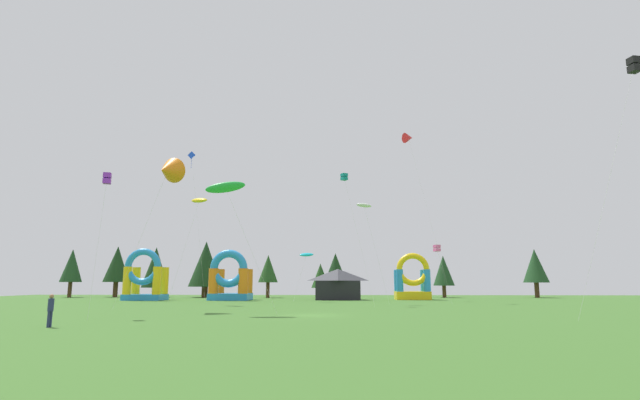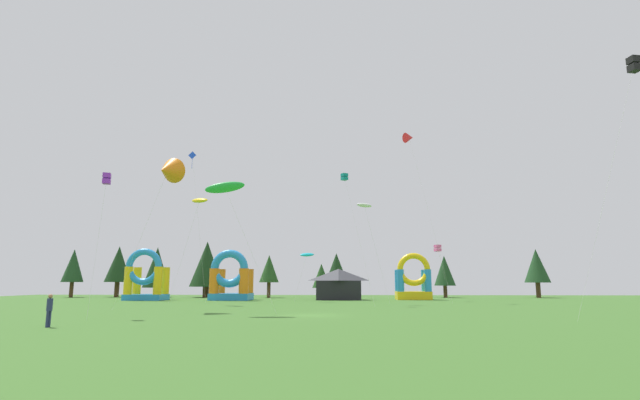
% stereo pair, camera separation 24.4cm
% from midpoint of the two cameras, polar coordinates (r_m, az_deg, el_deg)
% --- Properties ---
extents(ground_plane, '(120.00, 120.00, 0.00)m').
position_cam_midpoint_polar(ground_plane, '(38.09, -0.94, -13.45)').
color(ground_plane, '#3D6B28').
extents(kite_pink_box, '(1.39, 2.80, 7.60)m').
position_cam_midpoint_polar(kite_pink_box, '(68.79, 13.53, -5.55)').
color(kite_pink_box, '#EA599E').
rests_on(kite_pink_box, ground_plane).
extents(kite_green_parafoil, '(6.17, 1.83, 11.18)m').
position_cam_midpoint_polar(kite_green_parafoil, '(41.35, -11.27, 1.47)').
color(kite_green_parafoil, green).
rests_on(kite_green_parafoil, ground_plane).
extents(kite_blue_diamond, '(4.39, 4.69, 20.52)m').
position_cam_midpoint_polar(kite_blue_diamond, '(70.57, -14.96, 4.79)').
color(kite_blue_diamond, blue).
rests_on(kite_blue_diamond, ground_plane).
extents(kite_black_box, '(6.68, 1.71, 18.86)m').
position_cam_midpoint_polar(kite_black_box, '(43.44, 32.93, 13.18)').
color(kite_black_box, black).
rests_on(kite_black_box, ground_plane).
extents(kite_cyan_parafoil, '(2.68, 1.14, 6.48)m').
position_cam_midpoint_polar(kite_cyan_parafoil, '(64.29, -1.71, -6.47)').
color(kite_cyan_parafoil, '#19B7CC').
rests_on(kite_cyan_parafoil, ground_plane).
extents(kite_white_parafoil, '(3.78, 1.49, 12.19)m').
position_cam_midpoint_polar(kite_white_parafoil, '(58.89, 5.09, -0.64)').
color(kite_white_parafoil, white).
rests_on(kite_white_parafoil, ground_plane).
extents(kite_teal_box, '(3.47, 5.27, 15.23)m').
position_cam_midpoint_polar(kite_teal_box, '(57.36, 2.76, 2.69)').
color(kite_teal_box, '#0C7F7A').
rests_on(kite_teal_box, ground_plane).
extents(kite_purple_box, '(1.41, 3.71, 10.91)m').
position_cam_midpoint_polar(kite_purple_box, '(41.08, -23.99, 2.30)').
color(kite_purple_box, purple).
rests_on(kite_purple_box, ground_plane).
extents(kite_yellow_parafoil, '(5.74, 4.47, 12.69)m').
position_cam_midpoint_polar(kite_yellow_parafoil, '(59.67, -14.17, -0.05)').
color(kite_yellow_parafoil, yellow).
rests_on(kite_yellow_parafoil, ground_plane).
extents(kite_orange_delta, '(6.39, 3.07, 14.26)m').
position_cam_midpoint_polar(kite_orange_delta, '(47.51, -17.65, 3.37)').
color(kite_orange_delta, orange).
rests_on(kite_orange_delta, ground_plane).
extents(kite_red_delta, '(4.51, 7.62, 23.13)m').
position_cam_midpoint_polar(kite_red_delta, '(68.80, 10.30, 7.22)').
color(kite_red_delta, red).
rests_on(kite_red_delta, ground_plane).
extents(person_near_camera, '(0.38, 0.38, 1.84)m').
position_cam_midpoint_polar(person_near_camera, '(31.95, -29.38, -11.00)').
color(person_near_camera, navy).
rests_on(person_near_camera, ground_plane).
extents(inflatable_orange_dome, '(4.99, 3.71, 6.74)m').
position_cam_midpoint_polar(inflatable_orange_dome, '(73.27, 10.76, -9.56)').
color(inflatable_orange_dome, yellow).
rests_on(inflatable_orange_dome, ground_plane).
extents(inflatable_red_slide, '(5.58, 4.95, 7.07)m').
position_cam_midpoint_polar(inflatable_red_slide, '(70.91, -10.66, -9.41)').
color(inflatable_red_slide, '#268CD8').
rests_on(inflatable_red_slide, ground_plane).
extents(inflatable_blue_arch, '(5.37, 4.13, 7.23)m').
position_cam_midpoint_polar(inflatable_blue_arch, '(73.73, -20.08, -8.86)').
color(inflatable_blue_arch, '#268CD8').
rests_on(inflatable_blue_arch, ground_plane).
extents(festival_tent, '(6.35, 3.86, 4.43)m').
position_cam_midpoint_polar(festival_tent, '(70.98, 2.03, -9.91)').
color(festival_tent, black).
rests_on(festival_tent, ground_plane).
extents(tree_row_0, '(3.53, 3.53, 8.09)m').
position_cam_midpoint_polar(tree_row_0, '(92.93, -27.30, -6.92)').
color(tree_row_0, '#4C331E').
rests_on(tree_row_0, ground_plane).
extents(tree_row_1, '(4.39, 4.39, 8.71)m').
position_cam_midpoint_polar(tree_row_1, '(91.76, -22.89, -7.01)').
color(tree_row_1, '#4C331E').
rests_on(tree_row_1, ground_plane).
extents(tree_row_2, '(4.48, 4.48, 8.48)m').
position_cam_midpoint_polar(tree_row_2, '(88.45, -18.90, -7.54)').
color(tree_row_2, '#4C331E').
rests_on(tree_row_2, ground_plane).
extents(tree_row_3, '(5.58, 5.58, 9.37)m').
position_cam_midpoint_polar(tree_row_3, '(84.73, -13.42, -7.36)').
color(tree_row_3, '#4C331E').
rests_on(tree_row_3, ground_plane).
extents(tree_row_4, '(3.26, 3.26, 6.99)m').
position_cam_midpoint_polar(tree_row_4, '(81.49, -6.22, -8.09)').
color(tree_row_4, '#4C331E').
rests_on(tree_row_4, ground_plane).
extents(tree_row_5, '(3.06, 3.06, 5.61)m').
position_cam_midpoint_polar(tree_row_5, '(82.14, -0.03, -8.94)').
color(tree_row_5, '#4C331E').
rests_on(tree_row_5, ground_plane).
extents(tree_row_6, '(3.52, 3.52, 7.41)m').
position_cam_midpoint_polar(tree_row_6, '(83.07, 1.75, -7.93)').
color(tree_row_6, '#4C331E').
rests_on(tree_row_6, ground_plane).
extents(tree_row_7, '(3.50, 3.50, 6.94)m').
position_cam_midpoint_polar(tree_row_7, '(84.47, 14.27, -8.10)').
color(tree_row_7, '#4C331E').
rests_on(tree_row_7, ground_plane).
extents(tree_row_8, '(4.10, 4.10, 7.99)m').
position_cam_midpoint_polar(tree_row_8, '(88.79, 23.97, -7.13)').
color(tree_row_8, '#4C331E').
rests_on(tree_row_8, ground_plane).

